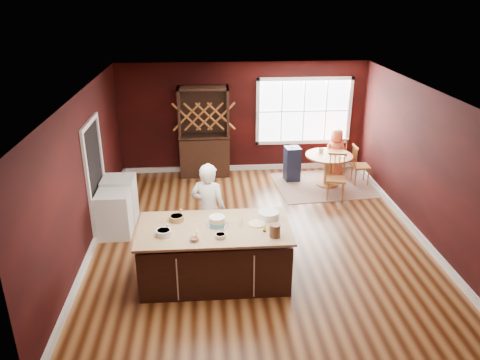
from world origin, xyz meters
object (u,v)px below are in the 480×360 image
at_px(kitchen_island, 215,254).
at_px(dining_table, 329,164).
at_px(seated_woman, 335,153).
at_px(dryer, 120,199).
at_px(high_chair, 292,163).
at_px(chair_south, 336,177).
at_px(washer, 114,214).
at_px(hutch, 204,132).
at_px(baker, 209,210).
at_px(chair_north, 337,155).
at_px(toddler, 294,148).
at_px(chair_east, 361,164).
at_px(layer_cake, 217,221).

distance_m(kitchen_island, dining_table, 4.53).
xyz_separation_m(seated_woman, dryer, (-4.84, -1.96, -0.16)).
bearing_deg(high_chair, chair_south, -61.79).
relative_size(kitchen_island, dryer, 2.62).
height_order(seated_woman, high_chair, seated_woman).
bearing_deg(washer, seated_woman, 28.26).
bearing_deg(washer, kitchen_island, -40.72).
bearing_deg(dining_table, chair_south, -91.38).
xyz_separation_m(dining_table, hutch, (-2.85, 0.88, 0.56)).
distance_m(baker, washer, 1.95).
bearing_deg(chair_north, seated_woman, 53.63).
bearing_deg(toddler, chair_east, -11.09).
xyz_separation_m(chair_east, chair_south, (-0.81, -0.80, 0.03)).
bearing_deg(chair_north, hutch, -9.70).
height_order(chair_east, hutch, hutch).
distance_m(dining_table, dryer, 4.76).
distance_m(chair_north, seated_woman, 0.29).
distance_m(layer_cake, toddler, 4.36).
height_order(seated_woman, toddler, seated_woman).
bearing_deg(toddler, dining_table, -25.02).
relative_size(chair_south, high_chair, 1.17).
xyz_separation_m(chair_south, dryer, (-4.52, -0.67, -0.06)).
bearing_deg(chair_east, hutch, 77.30).
distance_m(dining_table, chair_east, 0.79).
xyz_separation_m(kitchen_island, washer, (-1.81, 1.56, -0.01)).
bearing_deg(baker, dryer, -21.06).
distance_m(chair_south, hutch, 3.32).
bearing_deg(toddler, hutch, 165.85).
relative_size(kitchen_island, seated_woman, 1.94).
bearing_deg(layer_cake, seated_woman, 53.96).
height_order(dining_table, seated_woman, seated_woman).
bearing_deg(chair_south, dining_table, 103.27).
xyz_separation_m(kitchen_island, high_chair, (1.95, 3.99, -0.01)).
distance_m(dining_table, high_chair, 0.87).
xyz_separation_m(kitchen_island, toddler, (1.98, 3.97, 0.37)).
bearing_deg(hutch, chair_north, -1.99).
relative_size(chair_south, dryer, 1.13).
bearing_deg(dining_table, seated_woman, 61.19).
bearing_deg(seated_woman, high_chair, -6.86).
relative_size(seated_woman, toddler, 4.63).
bearing_deg(chair_north, chair_east, 109.42).
relative_size(baker, hutch, 0.77).
height_order(chair_east, dryer, chair_east).
relative_size(layer_cake, washer, 0.40).
height_order(kitchen_island, toddler, toddler).
relative_size(chair_east, toddler, 3.64).
bearing_deg(dryer, dining_table, 17.37).
bearing_deg(layer_cake, dining_table, 52.96).
xyz_separation_m(baker, seated_woman, (3.10, 3.38, -0.23)).
xyz_separation_m(baker, washer, (-1.74, 0.78, -0.41)).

